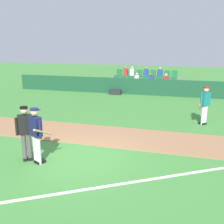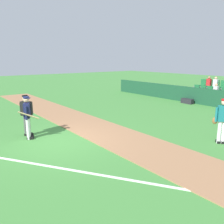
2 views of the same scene
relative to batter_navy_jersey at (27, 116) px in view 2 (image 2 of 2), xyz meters
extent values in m
plane|color=#42843A|center=(1.04, 0.80, -0.97)|extent=(80.00, 80.00, 0.00)
cube|color=#9E704C|center=(1.04, 3.02, -0.95)|extent=(28.00, 2.37, 0.03)
cube|color=white|center=(4.04, 0.30, -0.96)|extent=(10.11, 6.63, 0.01)
cube|color=#19472D|center=(1.04, 12.39, -0.38)|extent=(20.00, 0.16, 1.17)
cube|color=slate|center=(1.04, 13.42, -0.47)|extent=(5.45, 0.85, 0.40)
cube|color=#1E6B38|center=(-1.16, 13.32, -0.22)|extent=(0.44, 0.40, 0.08)
cube|color=#1E6B38|center=(-1.16, 13.54, 0.03)|extent=(0.44, 0.08, 0.50)
cube|color=#1E6B38|center=(-0.61, 13.32, -0.22)|extent=(0.44, 0.40, 0.08)
cube|color=#1E6B38|center=(-0.61, 13.54, 0.03)|extent=(0.44, 0.08, 0.50)
cube|color=#1E6B38|center=(-0.06, 13.32, -0.22)|extent=(0.44, 0.40, 0.08)
cube|color=#1E6B38|center=(-0.06, 13.54, 0.03)|extent=(0.44, 0.08, 0.50)
cube|color=#1E6B38|center=(0.49, 13.32, -0.22)|extent=(0.44, 0.40, 0.08)
cube|color=#1E6B38|center=(0.49, 13.54, 0.03)|extent=(0.44, 0.08, 0.50)
cube|color=silver|center=(0.49, 13.37, 0.08)|extent=(0.32, 0.22, 0.52)
sphere|color=tan|center=(0.49, 13.37, 0.43)|extent=(0.20, 0.20, 0.20)
cube|color=#1E6B38|center=(1.04, 13.32, -0.22)|extent=(0.44, 0.40, 0.08)
cube|color=#1E6B38|center=(1.04, 13.54, 0.03)|extent=(0.44, 0.08, 0.50)
cube|color=#1E6B38|center=(-1.16, 14.17, 0.18)|extent=(0.44, 0.40, 0.08)
cube|color=#1E6B38|center=(-1.16, 14.39, 0.43)|extent=(0.44, 0.08, 0.50)
cube|color=#1E6B38|center=(-0.61, 14.17, 0.18)|extent=(0.44, 0.40, 0.08)
cube|color=#1E6B38|center=(-0.61, 14.39, 0.43)|extent=(0.44, 0.08, 0.50)
cube|color=red|center=(-0.61, 14.22, 0.48)|extent=(0.32, 0.22, 0.52)
sphere|color=#9E7051|center=(-0.61, 14.22, 0.83)|extent=(0.20, 0.20, 0.20)
cube|color=#1E6B38|center=(-0.06, 14.17, 0.18)|extent=(0.44, 0.40, 0.08)
cube|color=#1E6B38|center=(-0.06, 14.39, 0.43)|extent=(0.44, 0.08, 0.50)
cube|color=silver|center=(-0.06, 14.22, 0.48)|extent=(0.32, 0.22, 0.52)
sphere|color=tan|center=(-0.06, 14.22, 0.83)|extent=(0.20, 0.20, 0.20)
cube|color=#1E6B38|center=(0.49, 14.17, 0.18)|extent=(0.44, 0.40, 0.08)
cube|color=#1E6B38|center=(0.49, 14.39, 0.43)|extent=(0.44, 0.08, 0.50)
cylinder|color=white|center=(-0.08, 0.03, -0.52)|extent=(0.14, 0.14, 0.90)
cylinder|color=white|center=(0.06, -0.04, -0.52)|extent=(0.14, 0.14, 0.90)
cube|color=black|center=(-0.05, 0.09, -0.92)|extent=(0.22, 0.29, 0.10)
cube|color=black|center=(0.09, 0.02, -0.92)|extent=(0.22, 0.29, 0.10)
cube|color=#191E47|center=(-0.01, 0.00, 0.23)|extent=(0.46, 0.38, 0.60)
cylinder|color=#191E47|center=(-0.23, 0.11, 0.18)|extent=(0.09, 0.09, 0.55)
cylinder|color=#191E47|center=(0.22, -0.11, 0.18)|extent=(0.09, 0.09, 0.55)
sphere|color=tan|center=(-0.01, 0.00, 0.66)|extent=(0.22, 0.22, 0.22)
cylinder|color=#191E4C|center=(-0.01, 0.00, 0.76)|extent=(0.23, 0.23, 0.06)
cube|color=#191E4C|center=(0.04, 0.09, 0.73)|extent=(0.21, 0.19, 0.02)
cylinder|color=tan|center=(0.26, -0.03, 0.08)|extent=(0.19, 0.79, 0.41)
cylinder|color=#4C4C4C|center=(-0.49, 0.04, -0.52)|extent=(0.14, 0.14, 0.90)
cylinder|color=#4C4C4C|center=(-0.36, 0.13, -0.52)|extent=(0.14, 0.14, 0.90)
cube|color=black|center=(-0.52, 0.10, -0.92)|extent=(0.24, 0.28, 0.10)
cube|color=black|center=(-0.39, 0.18, -0.92)|extent=(0.24, 0.28, 0.10)
cube|color=black|center=(-0.42, 0.09, 0.23)|extent=(0.46, 0.40, 0.60)
cylinder|color=black|center=(-0.63, -0.05, 0.18)|extent=(0.09, 0.09, 0.55)
cylinder|color=black|center=(-0.21, 0.23, 0.18)|extent=(0.09, 0.09, 0.55)
sphere|color=tan|center=(-0.42, 0.09, 0.66)|extent=(0.22, 0.22, 0.22)
cylinder|color=black|center=(-0.42, 0.09, 0.76)|extent=(0.23, 0.23, 0.06)
cube|color=black|center=(-0.48, 0.17, 0.73)|extent=(0.22, 0.20, 0.02)
cube|color=black|center=(-0.49, 0.20, 0.23)|extent=(0.41, 0.31, 0.56)
cylinder|color=white|center=(5.05, 5.70, -0.52)|extent=(0.14, 0.14, 0.90)
cylinder|color=white|center=(5.16, 5.81, -0.52)|extent=(0.14, 0.14, 0.90)
cube|color=black|center=(5.00, 5.74, -0.92)|extent=(0.27, 0.27, 0.10)
cube|color=black|center=(5.11, 5.85, -0.92)|extent=(0.27, 0.27, 0.10)
cube|color=#197075|center=(5.10, 5.75, 0.23)|extent=(0.44, 0.44, 0.60)
cylinder|color=#197075|center=(4.93, 5.58, 0.18)|extent=(0.09, 0.09, 0.55)
cube|color=#B21919|center=(5.03, 5.82, 0.73)|extent=(0.21, 0.21, 0.02)
ellipsoid|color=brown|center=(4.88, 5.60, -0.07)|extent=(0.23, 0.23, 0.28)
cube|color=#232328|center=(-0.84, 11.94, -0.79)|extent=(0.90, 0.36, 0.36)
camera|label=1|loc=(4.30, -6.62, 2.60)|focal=42.41mm
camera|label=2|loc=(9.57, -3.01, 2.29)|focal=38.44mm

